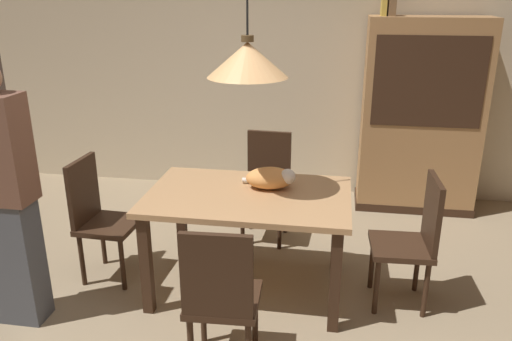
{
  "coord_description": "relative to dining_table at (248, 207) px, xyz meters",
  "views": [
    {
      "loc": [
        0.54,
        -2.61,
        2.08
      ],
      "look_at": [
        -0.01,
        0.77,
        0.85
      ],
      "focal_mm": 35.58,
      "sensor_mm": 36.0,
      "label": 1
    }
  ],
  "objects": [
    {
      "name": "chair_near_front",
      "position": [
        0.0,
        -0.88,
        -0.14
      ],
      "size": [
        0.42,
        0.42,
        0.93
      ],
      "color": "#382316",
      "rests_on": "ground"
    },
    {
      "name": "chair_right_side",
      "position": [
        1.13,
        0.0,
        -0.14
      ],
      "size": [
        0.42,
        0.42,
        0.93
      ],
      "color": "#382316",
      "rests_on": "ground"
    },
    {
      "name": "book_yellow_short",
      "position": [
        0.94,
        1.75,
        1.29
      ],
      "size": [
        0.04,
        0.2,
        0.18
      ],
      "primitive_type": "cube",
      "color": "gold",
      "rests_on": "hutch_bookcase"
    },
    {
      "name": "dining_table",
      "position": [
        0.0,
        0.0,
        0.0
      ],
      "size": [
        1.4,
        0.9,
        0.75
      ],
      "color": "tan",
      "rests_on": "ground"
    },
    {
      "name": "pendant_lamp",
      "position": [
        0.0,
        0.0,
        1.01
      ],
      "size": [
        0.52,
        0.52,
        1.3
      ],
      "color": "#E0A86B"
    },
    {
      "name": "back_wall",
      "position": [
        0.04,
        2.08,
        0.8
      ],
      "size": [
        6.4,
        0.1,
        2.9
      ],
      "primitive_type": "cube",
      "color": "beige",
      "rests_on": "ground"
    },
    {
      "name": "cat_sleeping",
      "position": [
        0.14,
        0.13,
        0.18
      ],
      "size": [
        0.39,
        0.27,
        0.16
      ],
      "color": "#E59951",
      "rests_on": "dining_table"
    },
    {
      "name": "book_brown_thick",
      "position": [
        1.01,
        1.75,
        1.31
      ],
      "size": [
        0.06,
        0.24,
        0.22
      ],
      "primitive_type": "cube",
      "color": "brown",
      "rests_on": "hutch_bookcase"
    },
    {
      "name": "person_standing",
      "position": [
        -1.42,
        -0.59,
        0.21
      ],
      "size": [
        0.36,
        0.22,
        1.7
      ],
      "color": "#4C515B",
      "rests_on": "ground"
    },
    {
      "name": "chair_far_back",
      "position": [
        0.0,
        0.88,
        -0.14
      ],
      "size": [
        0.42,
        0.42,
        0.93
      ],
      "color": "#382316",
      "rests_on": "ground"
    },
    {
      "name": "ground",
      "position": [
        0.04,
        -0.57,
        -0.65
      ],
      "size": [
        10.0,
        10.0,
        0.0
      ],
      "primitive_type": "plane",
      "color": "#998466"
    },
    {
      "name": "hutch_bookcase",
      "position": [
        1.37,
        1.74,
        0.24
      ],
      "size": [
        1.12,
        0.45,
        1.85
      ],
      "color": "#A87A4C",
      "rests_on": "ground"
    },
    {
      "name": "chair_left_side",
      "position": [
        -1.13,
        0.0,
        -0.14
      ],
      "size": [
        0.42,
        0.42,
        0.93
      ],
      "color": "#382316",
      "rests_on": "ground"
    }
  ]
}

